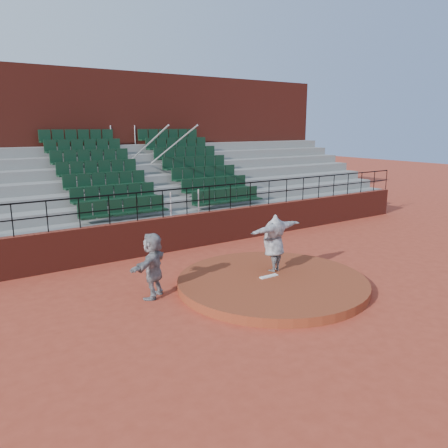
{
  "coord_description": "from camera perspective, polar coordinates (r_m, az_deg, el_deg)",
  "views": [
    {
      "loc": [
        -7.89,
        -9.18,
        4.57
      ],
      "look_at": [
        0.0,
        2.5,
        1.4
      ],
      "focal_mm": 35.0,
      "sensor_mm": 36.0,
      "label": 1
    }
  ],
  "objects": [
    {
      "name": "pitcher",
      "position": [
        13.24,
        6.55,
        -2.47
      ],
      "size": [
        2.23,
        0.93,
        1.76
      ],
      "primitive_type": "imported",
      "rotation": [
        0.0,
        0.0,
        3.3
      ],
      "color": "black",
      "rests_on": "pitchers_mound"
    },
    {
      "name": "pitchers_mound",
      "position": [
        12.89,
        6.29,
        -7.57
      ],
      "size": [
        5.5,
        5.5,
        0.25
      ],
      "primitive_type": "cylinder",
      "color": "brown",
      "rests_on": "ground"
    },
    {
      "name": "press_box_facade",
      "position": [
        23.18,
        -14.33,
        9.77
      ],
      "size": [
        24.0,
        3.0,
        7.1
      ],
      "primitive_type": "cube",
      "color": "maroon",
      "rests_on": "ground"
    },
    {
      "name": "seating_deck",
      "position": [
        19.74,
        -10.06,
        3.37
      ],
      "size": [
        24.0,
        5.97,
        4.63
      ],
      "color": "gray",
      "rests_on": "ground"
    },
    {
      "name": "boundary_wall",
      "position": [
        16.69,
        -4.81,
        -0.95
      ],
      "size": [
        24.0,
        0.3,
        1.3
      ],
      "primitive_type": "cube",
      "color": "maroon",
      "rests_on": "ground"
    },
    {
      "name": "pitching_rubber",
      "position": [
        12.95,
        5.87,
        -6.81
      ],
      "size": [
        0.6,
        0.15,
        0.03
      ],
      "primitive_type": "cube",
      "color": "white",
      "rests_on": "pitchers_mound"
    },
    {
      "name": "ground",
      "position": [
        12.94,
        6.27,
        -8.09
      ],
      "size": [
        90.0,
        90.0,
        0.0
      ],
      "primitive_type": "plane",
      "color": "#A93B26",
      "rests_on": "ground"
    },
    {
      "name": "wall_railing",
      "position": [
        16.42,
        -4.9,
        3.73
      ],
      "size": [
        24.04,
        0.05,
        1.03
      ],
      "color": "black",
      "rests_on": "boundary_wall"
    },
    {
      "name": "fielder",
      "position": [
        11.97,
        -9.29,
        -5.34
      ],
      "size": [
        1.64,
        1.46,
        1.8
      ],
      "primitive_type": "imported",
      "rotation": [
        0.0,
        0.0,
        3.81
      ],
      "color": "black",
      "rests_on": "ground"
    }
  ]
}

